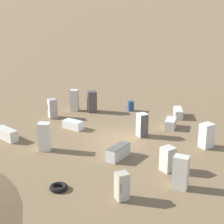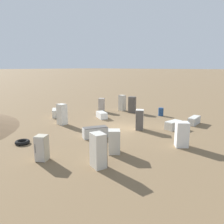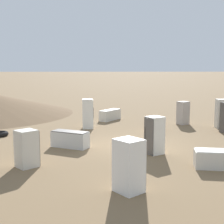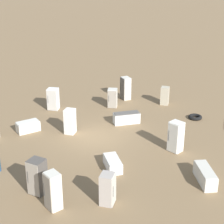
{
  "view_description": "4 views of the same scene",
  "coord_description": "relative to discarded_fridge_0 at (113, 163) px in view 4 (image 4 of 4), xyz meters",
  "views": [
    {
      "loc": [
        -1.59,
        23.88,
        9.79
      ],
      "look_at": [
        0.48,
        -0.92,
        1.68
      ],
      "focal_mm": 60.0,
      "sensor_mm": 36.0,
      "label": 1
    },
    {
      "loc": [
        -10.77,
        14.0,
        5.04
      ],
      "look_at": [
        -0.13,
        0.9,
        1.53
      ],
      "focal_mm": 35.0,
      "sensor_mm": 36.0,
      "label": 2
    },
    {
      "loc": [
        -14.8,
        1.98,
        3.67
      ],
      "look_at": [
        -0.51,
        0.99,
        1.71
      ],
      "focal_mm": 50.0,
      "sensor_mm": 36.0,
      "label": 3
    },
    {
      "loc": [
        16.13,
        -14.03,
        10.48
      ],
      "look_at": [
        0.58,
        0.8,
        1.68
      ],
      "focal_mm": 60.0,
      "sensor_mm": 36.0,
      "label": 4
    }
  ],
  "objects": [
    {
      "name": "discarded_fridge_6",
      "position": [
        4.18,
        2.46,
        0.08
      ],
      "size": [
        1.92,
        1.69,
        0.76
      ],
      "rotation": [
        0.0,
        0.0,
        4.05
      ],
      "color": "beige",
      "rests_on": "ground_plane"
    },
    {
      "name": "discarded_fridge_12",
      "position": [
        -4.19,
        9.6,
        0.4
      ],
      "size": [
        0.81,
        0.82,
        1.41
      ],
      "rotation": [
        0.0,
        0.0,
        0.49
      ],
      "color": "#B2A88E",
      "rests_on": "ground_plane"
    },
    {
      "name": "discarded_fridge_2",
      "position": [
        2.09,
        -2.32,
        0.47
      ],
      "size": [
        0.88,
        0.89,
        1.55
      ],
      "rotation": [
        0.0,
        0.0,
        5.25
      ],
      "color": "#A89E93",
      "rests_on": "ground_plane"
    },
    {
      "name": "discarded_fridge_8",
      "position": [
        -0.86,
        -4.16,
        0.59
      ],
      "size": [
        0.92,
        0.92,
        1.78
      ],
      "rotation": [
        0.0,
        0.0,
        3.46
      ],
      "color": "#4C4742",
      "rests_on": "ground_plane"
    },
    {
      "name": "discarded_fridge_7",
      "position": [
        -6.59,
        6.29,
        0.4
      ],
      "size": [
        0.99,
        1.0,
        1.42
      ],
      "rotation": [
        0.0,
        0.0,
        3.83
      ],
      "color": "beige",
      "rests_on": "ground_plane"
    },
    {
      "name": "discarded_fridge_5",
      "position": [
        -3.69,
        4.86,
        0.08
      ],
      "size": [
        1.44,
        1.89,
        0.78
      ],
      "rotation": [
        0.0,
        0.0,
        5.78
      ],
      "color": "silver",
      "rests_on": "ground_plane"
    },
    {
      "name": "discarded_fridge_0",
      "position": [
        0.0,
        0.0,
        0.0
      ],
      "size": [
        1.68,
        1.37,
        0.61
      ],
      "rotation": [
        0.0,
        0.0,
        4.21
      ],
      "color": "white",
      "rests_on": "ground_plane"
    },
    {
      "name": "discarded_fridge_3",
      "position": [
        -5.11,
        1.1,
        0.52
      ],
      "size": [
        0.87,
        0.9,
        1.65
      ],
      "rotation": [
        0.0,
        0.0,
        0.51
      ],
      "color": "silver",
      "rests_on": "ground_plane"
    },
    {
      "name": "scrap_tire",
      "position": [
        -0.88,
        8.94,
        -0.18
      ],
      "size": [
        0.96,
        0.96,
        0.24
      ],
      "color": "black",
      "rests_on": "ground_plane"
    },
    {
      "name": "discarded_fridge_1",
      "position": [
        1.08,
        4.04,
        0.62
      ],
      "size": [
        0.74,
        0.7,
        1.84
      ],
      "rotation": [
        0.0,
        0.0,
        3.16
      ],
      "color": "silver",
      "rests_on": "ground_plane"
    },
    {
      "name": "ground_plane",
      "position": [
        -3.46,
        1.89,
        -0.3
      ],
      "size": [
        1000.0,
        1000.0,
        0.0
      ],
      "primitive_type": "plane",
      "color": "brown"
    },
    {
      "name": "discarded_fridge_10",
      "position": [
        0.67,
        -4.34,
        0.61
      ],
      "size": [
        0.71,
        0.65,
        1.82
      ],
      "rotation": [
        0.0,
        0.0,
        3.06
      ],
      "color": "beige",
      "rests_on": "ground_plane"
    },
    {
      "name": "discarded_fridge_13",
      "position": [
        -9.29,
        2.73,
        0.51
      ],
      "size": [
        1.04,
        1.03,
        1.62
      ],
      "rotation": [
        0.0,
        0.0,
        3.77
      ],
      "color": "white",
      "rests_on": "ground_plane"
    },
    {
      "name": "discarded_fridge_4",
      "position": [
        -7.23,
        -0.75,
        0.04
      ],
      "size": [
        1.02,
        1.58,
        0.68
      ],
      "rotation": [
        0.0,
        0.0,
        2.94
      ],
      "color": "beige",
      "rests_on": "ground_plane"
    },
    {
      "name": "discarded_fridge_9",
      "position": [
        -7.14,
        8.26,
        0.6
      ],
      "size": [
        0.92,
        0.84,
        1.8
      ],
      "rotation": [
        0.0,
        0.0,
        2.81
      ],
      "color": "beige",
      "rests_on": "ground_plane"
    }
  ]
}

